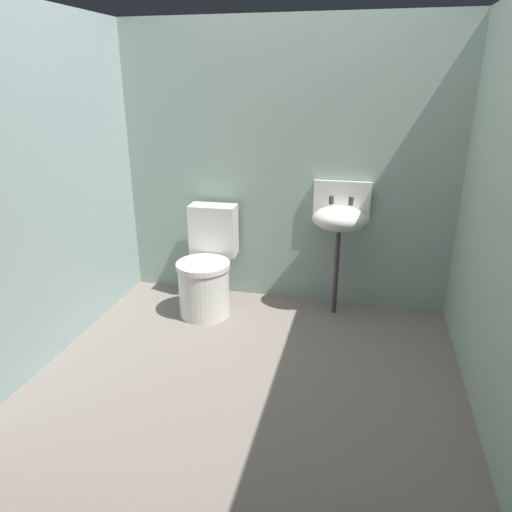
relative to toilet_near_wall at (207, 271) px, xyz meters
name	(u,v)px	position (x,y,z in m)	size (l,w,h in m)	color
ground_plane	(244,390)	(0.52, -0.89, -0.36)	(2.94, 2.89, 0.08)	slate
wall_back	(285,168)	(0.52, 0.40, 0.73)	(2.94, 0.10, 2.11)	#8FA699
wall_left	(31,194)	(-0.80, -0.79, 0.73)	(0.10, 2.69, 2.11)	#8AA09E
toilet_near_wall	(207,271)	(0.00, 0.00, 0.00)	(0.41, 0.60, 0.78)	silver
sink	(340,217)	(0.96, 0.19, 0.43)	(0.42, 0.35, 0.99)	#403141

